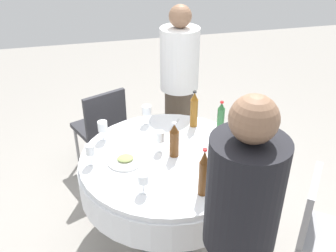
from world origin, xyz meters
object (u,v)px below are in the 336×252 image
chair_outer (102,124)px  wine_glass_rear (103,127)px  bottle_green_south (221,117)px  wine_glass_mid (147,111)px  wine_glass_outer (143,179)px  plate_front (125,160)px  dining_table (168,173)px  wine_glass_near (160,137)px  bottle_brown_north (204,173)px  plate_mid (224,160)px  person_left (237,243)px  bottle_brown_left (174,141)px  chair_near (322,228)px  bottle_amber_rear (194,110)px  wine_glass_inner (90,150)px  person_north (179,90)px

chair_outer → wine_glass_rear: bearing=-114.8°
bottle_green_south → wine_glass_mid: bottle_green_south is taller
wine_glass_outer → plate_front: 0.36m
dining_table → wine_glass_near: bearing=112.9°
bottle_brown_north → wine_glass_mid: size_ratio=2.10×
plate_mid → person_left: size_ratio=0.14×
bottle_brown_left → wine_glass_rear: size_ratio=1.75×
chair_near → plate_mid: bearing=-99.5°
bottle_amber_rear → wine_glass_outer: bottle_amber_rear is taller
plate_front → plate_mid: bearing=-13.2°
wine_glass_inner → person_north: size_ratio=0.09×
chair_outer → bottle_brown_north: bearing=-92.6°
wine_glass_outer → bottle_green_south: bearing=39.7°
wine_glass_rear → plate_front: bearing=-69.4°
bottle_brown_north → person_left: (-0.00, -0.53, -0.02)m
bottle_brown_left → wine_glass_near: bottle_brown_left is taller
wine_glass_mid → person_north: bearing=44.9°
bottle_amber_rear → plate_mid: bottle_amber_rear is taller
bottle_brown_north → bottle_green_south: (0.37, 0.70, -0.04)m
dining_table → bottle_brown_left: 0.28m
dining_table → wine_glass_inner: (-0.53, 0.04, 0.26)m
plate_front → person_left: 1.07m
wine_glass_near → chair_near: wine_glass_near is taller
wine_glass_inner → chair_outer: bearing=82.2°
wine_glass_rear → chair_outer: size_ratio=0.18×
chair_near → wine_glass_outer: bearing=-68.5°
bottle_amber_rear → wine_glass_outer: 0.89m
person_north → person_left: 1.84m
bottle_brown_left → wine_glass_mid: size_ratio=1.71×
bottle_brown_left → person_left: person_left is taller
bottle_brown_left → wine_glass_mid: 0.51m
wine_glass_inner → wine_glass_mid: wine_glass_mid is taller
bottle_brown_left → wine_glass_outer: 0.44m
person_north → chair_near: bearing=-51.3°
bottle_green_south → wine_glass_outer: bottle_green_south is taller
bottle_amber_rear → wine_glass_mid: bottle_amber_rear is taller
wine_glass_outer → person_left: (0.35, -0.63, 0.03)m
wine_glass_rear → person_left: size_ratio=0.09×
dining_table → chair_near: chair_near is taller
bottle_green_south → wine_glass_outer: 0.94m
wine_glass_mid → chair_outer: size_ratio=0.18×
dining_table → wine_glass_outer: bearing=-124.8°
wine_glass_mid → chair_outer: bearing=127.7°
chair_outer → dining_table: bearing=-90.0°
bottle_brown_north → wine_glass_outer: (-0.35, 0.10, -0.06)m
dining_table → bottle_green_south: 0.61m
bottle_brown_left → wine_glass_mid: (-0.10, 0.50, -0.01)m
bottle_brown_north → bottle_amber_rear: bottle_brown_north is taller
plate_front → person_north: bearing=54.4°
dining_table → chair_near: size_ratio=1.47×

